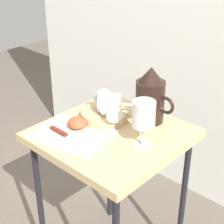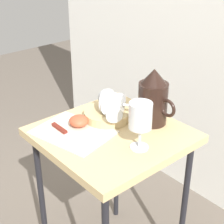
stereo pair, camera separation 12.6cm
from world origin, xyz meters
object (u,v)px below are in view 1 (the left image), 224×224
object	(u,v)px
wine_glass_tipped_far	(106,103)
wine_glass_tipped_near	(111,103)
basket_tray	(104,115)
knife	(65,135)
wine_glass_upright	(143,117)
pitcher	(150,100)
apple_half_left	(78,123)
table	(112,148)

from	to	relation	value
wine_glass_tipped_far	wine_glass_tipped_near	bearing A→B (deg)	28.70
wine_glass_tipped_near	basket_tray	bearing A→B (deg)	-158.09
wine_glass_tipped_near	knife	distance (m)	0.21
wine_glass_tipped_near	wine_glass_upright	bearing A→B (deg)	-16.83
pitcher	apple_half_left	distance (m)	0.28
wine_glass_tipped_far	knife	world-z (taller)	wine_glass_tipped_far
knife	apple_half_left	bearing A→B (deg)	98.17
wine_glass_tipped_near	apple_half_left	distance (m)	0.15
table	wine_glass_tipped_far	bearing A→B (deg)	145.91
wine_glass_upright	basket_tray	bearing A→B (deg)	167.57
table	pitcher	distance (m)	0.23
pitcher	apple_half_left	bearing A→B (deg)	-123.97
wine_glass_upright	wine_glass_tipped_far	bearing A→B (deg)	166.47
pitcher	wine_glass_upright	size ratio (longest dim) A/B	1.29
wine_glass_upright	wine_glass_tipped_far	world-z (taller)	wine_glass_upright
wine_glass_tipped_far	basket_tray	bearing A→B (deg)	-169.35
table	pitcher	size ratio (longest dim) A/B	3.09
wine_glass_tipped_near	wine_glass_tipped_far	xyz separation A→B (m)	(-0.02, -0.01, -0.00)
basket_tray	wine_glass_upright	bearing A→B (deg)	-12.43
wine_glass_tipped_far	table	bearing A→B (deg)	-34.09
table	wine_glass_upright	xyz separation A→B (m)	(0.14, -0.00, 0.18)
table	wine_glass_tipped_near	size ratio (longest dim) A/B	4.14
table	apple_half_left	size ratio (longest dim) A/B	9.16
wine_glass_upright	wine_glass_tipped_far	size ratio (longest dim) A/B	1.00
table	wine_glass_tipped_far	world-z (taller)	wine_glass_tipped_far
basket_tray	pitcher	xyz separation A→B (m)	(0.13, 0.11, 0.07)
table	apple_half_left	bearing A→B (deg)	-147.63
table	wine_glass_upright	size ratio (longest dim) A/B	3.98
basket_tray	wine_glass_tipped_far	bearing A→B (deg)	10.65
wine_glass_upright	wine_glass_tipped_far	distance (m)	0.22
pitcher	basket_tray	bearing A→B (deg)	-139.85
table	basket_tray	size ratio (longest dim) A/B	3.74
table	apple_half_left	world-z (taller)	apple_half_left
basket_tray	knife	bearing A→B (deg)	-93.60
basket_tray	apple_half_left	xyz separation A→B (m)	(-0.02, -0.12, 0.01)
table	pitcher	world-z (taller)	pitcher
wine_glass_upright	wine_glass_tipped_near	distance (m)	0.21
wine_glass_tipped_near	apple_half_left	size ratio (longest dim) A/B	2.21
apple_half_left	wine_glass_upright	bearing A→B (deg)	15.27
pitcher	wine_glass_tipped_near	distance (m)	0.15
wine_glass_tipped_near	knife	world-z (taller)	wine_glass_tipped_near
basket_tray	wine_glass_upright	xyz separation A→B (m)	(0.22, -0.05, 0.10)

